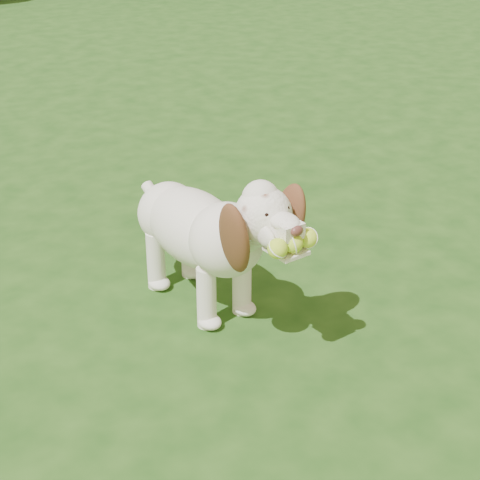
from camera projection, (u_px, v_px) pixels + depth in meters
ground at (107, 283)px, 4.01m from camera, size 80.00×80.00×0.00m
dog at (208, 229)px, 3.62m from camera, size 0.46×1.19×0.78m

